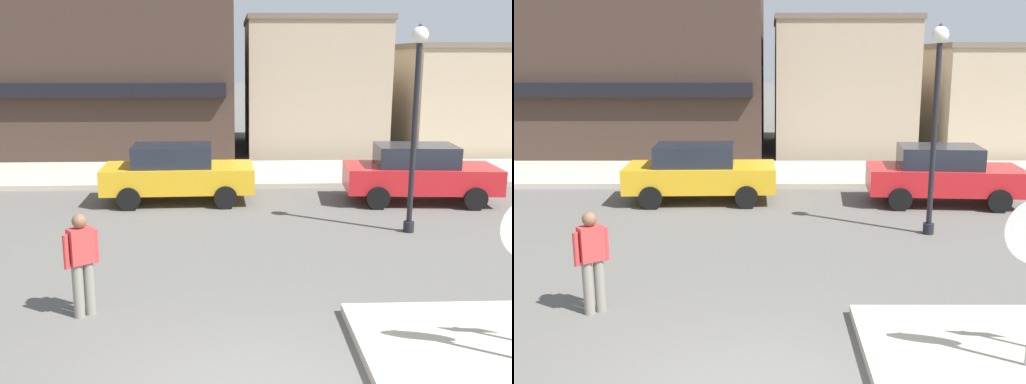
# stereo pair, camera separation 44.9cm
# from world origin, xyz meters

# --- Properties ---
(kerb_far) EXTENTS (80.00, 4.00, 0.15)m
(kerb_far) POSITION_xyz_m (0.00, 13.46, 0.07)
(kerb_far) COLOR #B7AD99
(kerb_far) RESTS_ON ground
(lamp_post) EXTENTS (0.36, 0.36, 4.54)m
(lamp_post) POSITION_xyz_m (3.73, 6.87, 2.96)
(lamp_post) COLOR black
(lamp_post) RESTS_ON ground
(parked_car_nearest) EXTENTS (4.05, 1.98, 1.56)m
(parked_car_nearest) POSITION_xyz_m (-1.72, 9.94, 0.81)
(parked_car_nearest) COLOR gold
(parked_car_nearest) RESTS_ON ground
(parked_car_second) EXTENTS (4.12, 2.11, 1.56)m
(parked_car_second) POSITION_xyz_m (4.79, 9.66, 0.81)
(parked_car_second) COLOR red
(parked_car_second) RESTS_ON ground
(pedestrian_crossing_near) EXTENTS (0.49, 0.40, 1.61)m
(pedestrian_crossing_near) POSITION_xyz_m (-2.51, 2.69, 0.87)
(pedestrian_crossing_near) COLOR gray
(pedestrian_crossing_near) RESTS_ON ground
(building_corner_shop) EXTENTS (11.89, 9.82, 8.01)m
(building_corner_shop) POSITION_xyz_m (-5.90, 20.11, 4.01)
(building_corner_shop) COLOR #3D2D26
(building_corner_shop) RESTS_ON ground
(building_storefront_left_near) EXTENTS (5.42, 6.50, 5.36)m
(building_storefront_left_near) POSITION_xyz_m (3.08, 19.40, 2.68)
(building_storefront_left_near) COLOR tan
(building_storefront_left_near) RESTS_ON ground
(building_storefront_left_mid) EXTENTS (7.52, 6.71, 4.34)m
(building_storefront_left_mid) POSITION_xyz_m (10.40, 19.17, 2.17)
(building_storefront_left_mid) COLOR tan
(building_storefront_left_mid) RESTS_ON ground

